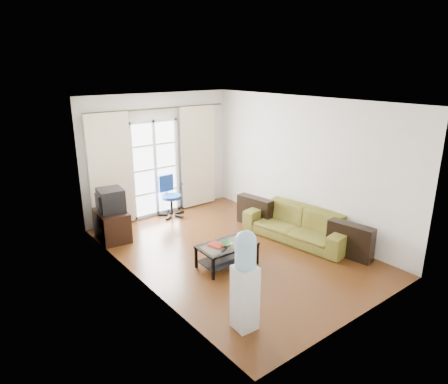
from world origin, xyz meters
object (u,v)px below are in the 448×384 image
object	(u,v)px
coffee_table	(227,252)
task_chair	(171,204)
crt_tv	(110,200)
tv_stand	(112,225)
water_cooler	(245,279)
sofa	(298,224)

from	to	relation	value
coffee_table	task_chair	size ratio (longest dim) A/B	1.09
crt_tv	task_chair	bearing A→B (deg)	23.14
crt_tv	coffee_table	bearing A→B (deg)	-55.86
tv_stand	crt_tv	distance (m)	0.51
tv_stand	crt_tv	size ratio (longest dim) A/B	1.44
crt_tv	tv_stand	bearing A→B (deg)	110.56
water_cooler	tv_stand	bearing A→B (deg)	97.55
sofa	crt_tv	bearing A→B (deg)	-136.91
sofa	water_cooler	xyz separation A→B (m)	(-2.62, -1.45, 0.40)
sofa	tv_stand	xyz separation A→B (m)	(-2.84, 2.23, -0.02)
water_cooler	task_chair	bearing A→B (deg)	75.98
tv_stand	crt_tv	xyz separation A→B (m)	(0.00, -0.01, 0.51)
tv_stand	task_chair	xyz separation A→B (m)	(1.56, 0.41, -0.02)
coffee_table	task_chair	xyz separation A→B (m)	(0.47, 2.64, 0.01)
coffee_table	water_cooler	bearing A→B (deg)	-120.62
sofa	tv_stand	size ratio (longest dim) A/B	2.85
task_chair	sofa	bearing A→B (deg)	-65.56
task_chair	tv_stand	bearing A→B (deg)	-166.62
coffee_table	water_cooler	xyz separation A→B (m)	(-0.86, -1.45, 0.46)
tv_stand	task_chair	size ratio (longest dim) A/B	0.86
tv_stand	water_cooler	world-z (taller)	water_cooler
crt_tv	water_cooler	bearing A→B (deg)	-78.40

